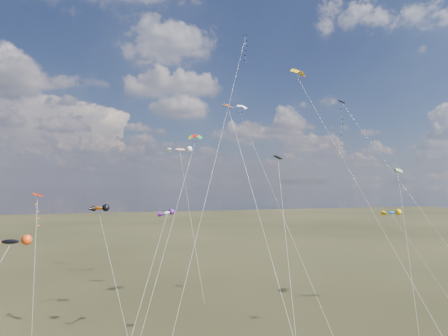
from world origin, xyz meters
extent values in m
cube|color=black|center=(18.27, 18.88, 28.98)|extent=(1.32, 1.34, 0.48)
cylinder|color=silver|center=(21.68, 8.04, 14.49)|extent=(6.86, 21.70, 28.99)
cube|color=#0E0E53|center=(4.53, 22.25, 38.74)|extent=(0.95, 0.90, 0.36)
cylinder|color=silver|center=(-2.78, 12.29, 19.37)|extent=(14.67, 19.95, 38.75)
cube|color=black|center=(2.85, 7.01, 19.80)|extent=(0.80, 0.87, 0.39)
cylinder|color=silver|center=(0.19, -1.32, 9.90)|extent=(5.35, 16.67, 19.82)
cube|color=#A41D02|center=(-22.90, 20.44, 15.61)|extent=(1.49, 1.51, 0.36)
cylinder|color=silver|center=(-22.40, 16.17, 7.81)|extent=(1.04, 8.57, 15.63)
cube|color=#E55700|center=(-1.94, 9.57, 25.61)|extent=(1.27, 1.24, 0.40)
cylinder|color=silver|center=(-1.11, 1.20, 12.80)|extent=(1.68, 16.76, 25.62)
cylinder|color=silver|center=(11.48, 4.34, 16.46)|extent=(1.10, 27.76, 32.93)
cylinder|color=silver|center=(6.44, 14.86, 14.50)|extent=(3.13, 22.78, 29.02)
cylinder|color=silver|center=(22.50, 10.70, 9.57)|extent=(7.57, 12.09, 19.15)
cube|color=#332316|center=(18.73, 4.67, 0.06)|extent=(0.10, 0.10, 0.12)
cylinder|color=silver|center=(-7.97, 12.68, 11.60)|extent=(8.40, 11.74, 23.21)
ellipsoid|color=black|center=(-23.00, 7.51, 11.80)|extent=(3.13, 1.32, 1.07)
ellipsoid|color=#DF5508|center=(-15.75, 17.27, 14.04)|extent=(2.64, 2.71, 0.96)
cylinder|color=silver|center=(-13.95, 13.01, 7.02)|extent=(3.62, 8.54, 14.05)
ellipsoid|color=silver|center=(-8.09, 13.52, 13.63)|extent=(2.04, 2.41, 0.71)
cylinder|color=silver|center=(-10.71, 9.40, 6.82)|extent=(5.26, 8.26, 13.65)
ellipsoid|color=#E52340|center=(-2.39, 38.62, 22.98)|extent=(4.22, 1.93, 1.17)
cylinder|color=silver|center=(-1.96, 30.55, 11.49)|extent=(0.88, 16.17, 22.99)
cube|color=#332316|center=(-1.54, 22.47, 0.06)|extent=(0.10, 0.10, 0.12)
ellipsoid|color=#0D4AAB|center=(24.35, 15.90, 12.78)|extent=(2.38, 1.08, 0.96)
cylinder|color=silver|center=(26.77, 12.58, 6.39)|extent=(4.88, 6.67, 12.79)
camera|label=1|loc=(-14.43, -32.45, 17.17)|focal=32.00mm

